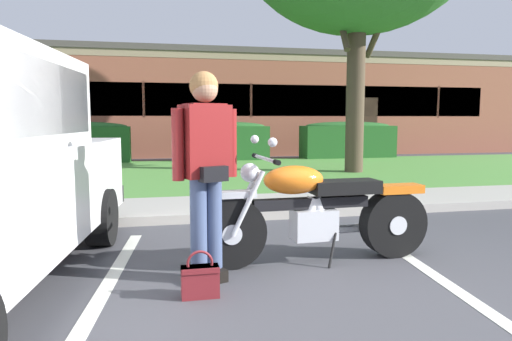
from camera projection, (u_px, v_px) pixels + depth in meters
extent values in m
plane|color=#424247|center=(391.00, 300.00, 3.47)|extent=(140.00, 140.00, 0.00)
cube|color=#ADA89E|center=(282.00, 214.00, 6.34)|extent=(60.00, 0.20, 0.12)
cube|color=#ADA89E|center=(267.00, 204.00, 7.17)|extent=(60.00, 1.50, 0.08)
cube|color=#518E3D|center=(225.00, 173.00, 11.26)|extent=(60.00, 6.93, 0.06)
cube|color=silver|center=(90.00, 314.00, 3.21)|extent=(0.60, 4.39, 0.01)
cube|color=silver|center=(448.00, 284.00, 3.80)|extent=(0.60, 4.39, 0.01)
cylinder|color=black|center=(231.00, 233.00, 4.17)|extent=(0.64, 0.12, 0.64)
cylinder|color=silver|center=(231.00, 233.00, 4.17)|extent=(0.18, 0.13, 0.18)
cylinder|color=black|center=(393.00, 224.00, 4.56)|extent=(0.65, 0.20, 0.64)
cylinder|color=silver|center=(393.00, 224.00, 4.56)|extent=(0.19, 0.21, 0.18)
cube|color=silver|center=(231.00, 194.00, 4.13)|extent=(0.44, 0.15, 0.06)
cube|color=orange|center=(399.00, 189.00, 4.54)|extent=(0.45, 0.21, 0.08)
cylinder|color=silver|center=(248.00, 203.00, 4.10)|extent=(0.31, 0.05, 0.58)
cylinder|color=silver|center=(244.00, 200.00, 4.25)|extent=(0.31, 0.05, 0.58)
sphere|color=silver|center=(250.00, 173.00, 4.15)|extent=(0.17, 0.17, 0.17)
cylinder|color=silver|center=(265.00, 159.00, 4.18)|extent=(0.06, 0.72, 0.03)
cylinder|color=black|center=(277.00, 162.00, 3.83)|extent=(0.05, 0.10, 0.04)
cylinder|color=black|center=(255.00, 156.00, 4.52)|extent=(0.05, 0.10, 0.04)
sphere|color=silver|center=(273.00, 142.00, 3.86)|extent=(0.08, 0.08, 0.08)
sphere|color=silver|center=(255.00, 139.00, 4.44)|extent=(0.08, 0.08, 0.08)
cube|color=black|center=(311.00, 203.00, 4.33)|extent=(1.10, 0.14, 0.10)
ellipsoid|color=orange|center=(294.00, 180.00, 4.26)|extent=(0.57, 0.34, 0.26)
cube|color=black|center=(344.00, 187.00, 4.39)|extent=(0.65, 0.30, 0.12)
cube|color=silver|center=(314.00, 224.00, 4.36)|extent=(0.41, 0.25, 0.28)
cylinder|color=silver|center=(311.00, 207.00, 4.33)|extent=(0.18, 0.13, 0.21)
cylinder|color=silver|center=(317.00, 207.00, 4.35)|extent=(0.18, 0.13, 0.21)
cylinder|color=silver|center=(344.00, 229.00, 4.59)|extent=(0.60, 0.10, 0.08)
cylinder|color=silver|center=(363.00, 228.00, 4.64)|extent=(0.60, 0.10, 0.08)
cylinder|color=black|center=(332.00, 250.00, 4.26)|extent=(0.12, 0.12, 0.30)
cube|color=black|center=(215.00, 273.00, 3.92)|extent=(0.19, 0.26, 0.10)
cube|color=black|center=(200.00, 277.00, 3.84)|extent=(0.19, 0.26, 0.10)
cylinder|color=#3D4C70|center=(214.00, 228.00, 3.89)|extent=(0.14, 0.14, 0.86)
cylinder|color=#3D4C70|center=(199.00, 230.00, 3.82)|extent=(0.14, 0.14, 0.86)
cube|color=maroon|center=(205.00, 141.00, 3.78)|extent=(0.43, 0.34, 0.58)
cube|color=maroon|center=(205.00, 107.00, 3.75)|extent=(0.35, 0.30, 0.06)
sphere|color=#A87A5B|center=(205.00, 89.00, 3.73)|extent=(0.21, 0.21, 0.21)
sphere|color=olive|center=(204.00, 86.00, 3.74)|extent=(0.23, 0.23, 0.23)
cube|color=black|center=(213.00, 174.00, 3.70)|extent=(0.24, 0.17, 0.12)
cylinder|color=maroon|center=(231.00, 143.00, 3.91)|extent=(0.09, 0.09, 0.56)
cylinder|color=maroon|center=(178.00, 145.00, 3.65)|extent=(0.09, 0.09, 0.56)
cube|color=maroon|center=(200.00, 282.00, 3.52)|extent=(0.28, 0.12, 0.24)
cube|color=maroon|center=(200.00, 269.00, 3.50)|extent=(0.28, 0.13, 0.04)
torus|color=maroon|center=(200.00, 263.00, 3.50)|extent=(0.20, 0.02, 0.20)
cube|color=black|center=(34.00, 97.00, 3.23)|extent=(0.37, 2.71, 0.55)
cube|color=black|center=(44.00, 195.00, 5.78)|extent=(1.90, 0.33, 0.20)
cylinder|color=black|center=(101.00, 217.00, 4.95)|extent=(0.31, 0.62, 0.60)
cylinder|color=#4C3D2D|center=(355.00, 99.00, 11.20)|extent=(0.43, 0.43, 3.59)
cylinder|color=#4C3D2D|center=(378.00, 31.00, 11.14)|extent=(0.15, 1.17, 1.16)
cylinder|color=#4C3D2D|center=(341.00, 23.00, 10.92)|extent=(0.15, 0.92, 1.40)
cube|color=#235623|center=(84.00, 145.00, 13.85)|extent=(2.64, 0.90, 1.10)
ellipsoid|color=#235623|center=(83.00, 127.00, 13.79)|extent=(2.51, 0.84, 0.28)
cube|color=#235623|center=(224.00, 144.00, 14.74)|extent=(2.75, 0.90, 1.10)
ellipsoid|color=#235623|center=(224.00, 126.00, 14.68)|extent=(2.61, 0.84, 0.28)
cube|color=#235623|center=(348.00, 142.00, 15.63)|extent=(3.10, 0.90, 1.10)
ellipsoid|color=#235623|center=(348.00, 126.00, 15.57)|extent=(2.94, 0.84, 0.28)
cube|color=#93513D|center=(229.00, 108.00, 21.15)|extent=(21.40, 9.83, 3.59)
cube|color=#998466|center=(251.00, 56.00, 16.23)|extent=(21.40, 0.10, 0.24)
cube|color=#4C4742|center=(228.00, 65.00, 20.94)|extent=(21.62, 9.93, 0.20)
cube|color=#1E282D|center=(251.00, 100.00, 16.39)|extent=(18.19, 0.06, 1.10)
cube|color=#93513D|center=(25.00, 98.00, 14.82)|extent=(0.08, 0.04, 1.20)
cube|color=#93513D|center=(144.00, 99.00, 15.60)|extent=(0.08, 0.04, 1.20)
cube|color=#93513D|center=(251.00, 100.00, 16.38)|extent=(0.08, 0.04, 1.20)
cube|color=#93513D|center=(349.00, 101.00, 17.16)|extent=(0.08, 0.04, 1.20)
cube|color=#93513D|center=(438.00, 102.00, 17.94)|extent=(0.08, 0.04, 1.20)
cube|color=#473323|center=(364.00, 126.00, 17.42)|extent=(1.00, 0.08, 2.10)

